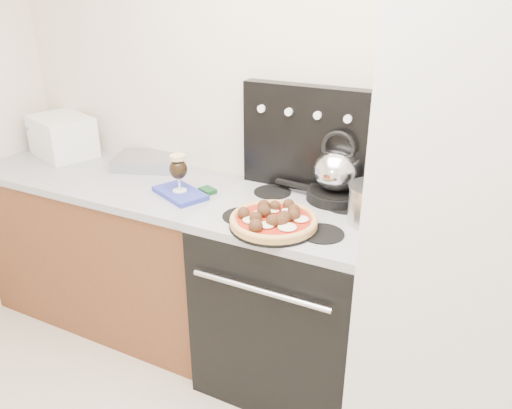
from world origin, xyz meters
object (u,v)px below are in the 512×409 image
Objects in this scene: fridge at (464,242)px; base_cabinet at (117,250)px; oven_mitt at (180,193)px; stock_pot at (374,206)px; tea_kettle at (337,166)px; stove_body at (292,302)px; skillet at (335,195)px; toaster_oven at (62,136)px; beer_glass at (179,173)px; pizza_pan at (274,225)px; pizza at (274,219)px.

base_cabinet is at bearing 178.41° from fridge.
stock_pot reaches higher than oven_mitt.
oven_mitt is 1.17× the size of tea_kettle.
stove_body is 0.55m from skillet.
toaster_oven is at bearing -178.54° from skillet.
stove_body is 2.39× the size of toaster_oven.
pizza_pan is at bearing -13.59° from beer_glass.
stock_pot is (0.36, 0.22, 0.04)m from pizza.
toaster_oven reaches higher than skillet.
toaster_oven reaches higher than stock_pot.
stove_body is 4.74× the size of beer_glass.
toaster_oven is at bearing 168.22° from beer_glass.
stove_body is 2.43× the size of pizza.
pizza_pan is at bearing -168.12° from fridge.
fridge is 1.28m from oven_mitt.
oven_mitt is 0.58m from pizza_pan.
tea_kettle reaches higher than pizza_pan.
tea_kettle is (0.00, 0.00, 0.14)m from skillet.
pizza is at bearing -13.59° from oven_mitt.
base_cabinet is 6.75× the size of stock_pot.
toaster_oven is at bearing 168.22° from oven_mitt.
pizza_pan is 1.02× the size of pizza.
pizza is (1.08, -0.20, 0.53)m from base_cabinet.
stove_body reaches higher than base_cabinet.
base_cabinet is 1.22m from pizza.
skillet is at bearing 19.18° from beer_glass.
beer_glass is 0.74m from skillet.
pizza_pan is at bearing -148.25° from stock_pot.
toaster_oven reaches higher than beer_glass.
base_cabinet is 1.34m from skillet.
pizza_pan is at bearing 7.41° from toaster_oven.
pizza is (-0.02, -0.18, 0.52)m from stove_body.
toaster_oven is 1.02× the size of pizza.
beer_glass is (0.96, -0.20, 0.00)m from toaster_oven.
skillet is at bearing 60.40° from stove_body.
pizza reaches higher than skillet.
beer_glass is at bearing -7.25° from base_cabinet.
toaster_oven is 1.98× the size of beer_glass.
stove_body is at bearing 177.95° from fridge.
oven_mitt is 0.75× the size of pizza_pan.
base_cabinet is 7.81× the size of beer_glass.
base_cabinet is 1.88m from fridge.
stock_pot is at bearing -22.10° from tea_kettle.
skillet is 1.12× the size of tea_kettle.
beer_glass is (-1.28, -0.02, 0.07)m from fridge.
oven_mitt is 1.49× the size of beer_glass.
fridge reaches higher than pizza.
fridge reaches higher than stove_body.
fridge is at bearing -1.59° from base_cabinet.
stock_pot is (0.36, 0.22, 0.07)m from pizza_pan.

